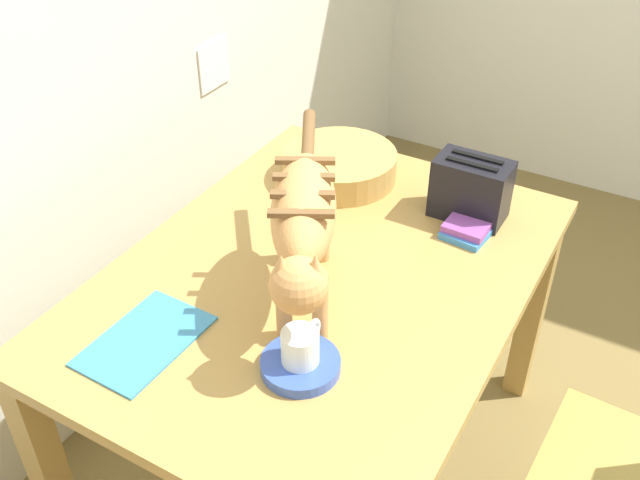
# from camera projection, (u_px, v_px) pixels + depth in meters

# --- Properties ---
(wall_rear) EXTENTS (4.83, 0.11, 2.50)m
(wall_rear) POSITION_uv_depth(u_px,v_px,m) (22.00, 27.00, 1.76)
(wall_rear) COLOR silver
(wall_rear) RESTS_ON ground_plane
(dining_table) EXTENTS (1.29, 0.96, 0.74)m
(dining_table) POSITION_uv_depth(u_px,v_px,m) (320.00, 299.00, 1.85)
(dining_table) COLOR #AE8846
(dining_table) RESTS_ON ground_plane
(cat) EXTENTS (0.62, 0.38, 0.33)m
(cat) POSITION_uv_depth(u_px,v_px,m) (303.00, 221.00, 1.57)
(cat) COLOR tan
(cat) RESTS_ON dining_table
(saucer_bowl) EXTENTS (0.17, 0.17, 0.03)m
(saucer_bowl) POSITION_uv_depth(u_px,v_px,m) (300.00, 365.00, 1.53)
(saucer_bowl) COLOR #3553BA
(saucer_bowl) RESTS_ON dining_table
(coffee_mug) EXTENTS (0.12, 0.08, 0.08)m
(coffee_mug) POSITION_uv_depth(u_px,v_px,m) (301.00, 346.00, 1.50)
(coffee_mug) COLOR white
(coffee_mug) RESTS_ON saucer_bowl
(magazine) EXTENTS (0.29, 0.19, 0.01)m
(magazine) POSITION_uv_depth(u_px,v_px,m) (145.00, 341.00, 1.60)
(magazine) COLOR #3787BD
(magazine) RESTS_ON dining_table
(book_stack) EXTENTS (0.17, 0.13, 0.04)m
(book_stack) POSITION_uv_depth(u_px,v_px,m) (471.00, 225.00, 1.93)
(book_stack) COLOR #3780CF
(book_stack) RESTS_ON dining_table
(wicker_basket) EXTENTS (0.34, 0.34, 0.08)m
(wicker_basket) POSITION_uv_depth(u_px,v_px,m) (340.00, 165.00, 2.14)
(wicker_basket) COLOR tan
(wicker_basket) RESTS_ON dining_table
(toaster) EXTENTS (0.12, 0.20, 0.18)m
(toaster) POSITION_uv_depth(u_px,v_px,m) (471.00, 189.00, 1.96)
(toaster) COLOR black
(toaster) RESTS_ON dining_table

